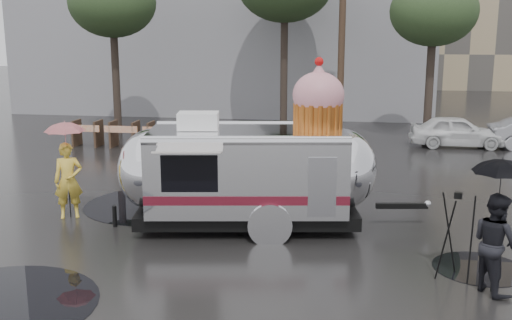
% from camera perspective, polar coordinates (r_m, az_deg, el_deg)
% --- Properties ---
extents(ground, '(120.00, 120.00, 0.00)m').
position_cam_1_polar(ground, '(12.61, -4.88, -8.05)').
color(ground, black).
rests_on(ground, ground).
extents(puddles, '(10.68, 9.42, 0.01)m').
position_cam_1_polar(puddles, '(12.81, -11.72, -7.93)').
color(puddles, black).
rests_on(puddles, ground).
extents(utility_pole, '(1.60, 0.28, 9.00)m').
position_cam_1_polar(utility_pole, '(25.50, 8.21, 12.66)').
color(utility_pole, '#473323').
rests_on(utility_pole, ground).
extents(tree_left, '(3.64, 3.64, 6.95)m').
position_cam_1_polar(tree_left, '(26.42, -13.53, 14.31)').
color(tree_left, '#382D26').
rests_on(tree_left, ground).
extents(tree_right, '(3.36, 3.36, 6.42)m').
position_cam_1_polar(tree_right, '(24.70, 16.57, 13.32)').
color(tree_right, '#382D26').
rests_on(tree_right, ground).
extents(barricade_row, '(4.30, 0.80, 1.00)m').
position_cam_1_polar(barricade_row, '(23.36, -12.43, 2.46)').
color(barricade_row, '#473323').
rests_on(barricade_row, ground).
extents(airstream_trailer, '(7.15, 3.41, 3.89)m').
position_cam_1_polar(airstream_trailer, '(13.33, -0.46, -0.78)').
color(airstream_trailer, silver).
rests_on(airstream_trailer, ground).
extents(person_left, '(0.77, 0.67, 1.80)m').
position_cam_1_polar(person_left, '(14.80, -17.44, -1.88)').
color(person_left, yellow).
rests_on(person_left, ground).
extents(umbrella_pink, '(1.14, 1.14, 2.33)m').
position_cam_1_polar(umbrella_pink, '(14.59, -17.69, 2.07)').
color(umbrella_pink, pink).
rests_on(umbrella_pink, ground).
extents(person_right, '(0.80, 0.95, 1.73)m').
position_cam_1_polar(person_right, '(10.91, 21.81, -7.37)').
color(person_right, black).
rests_on(person_right, ground).
extents(umbrella_black, '(1.16, 1.16, 2.34)m').
position_cam_1_polar(umbrella_black, '(10.61, 22.27, -1.85)').
color(umbrella_black, black).
rests_on(umbrella_black, ground).
extents(tripod, '(0.65, 0.64, 1.61)m').
position_cam_1_polar(tripod, '(11.20, 18.51, -6.04)').
color(tripod, black).
rests_on(tripod, ground).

